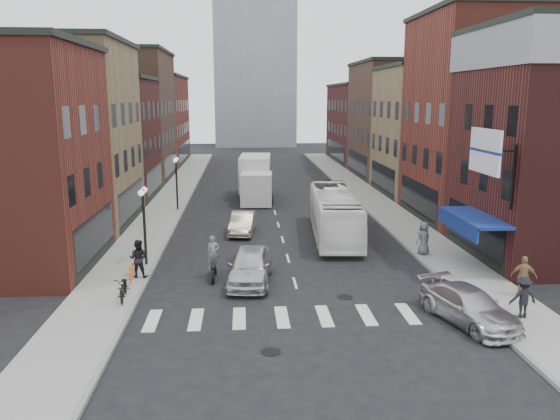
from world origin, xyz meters
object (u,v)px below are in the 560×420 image
object	(u,v)px
ped_left_solo	(138,258)
curb_car	(469,306)
streetlamp_near	(144,212)
streetlamp_far	(176,174)
transit_bus	(334,214)
motorcycle_rider	(213,259)
bike_rack	(132,273)
ped_right_b	(524,276)
billboard_sign	(487,153)
parked_bicycle	(124,287)
ped_right_a	(523,297)
box_truck	(256,179)
ped_right_c	(424,238)
sedan_left_far	(243,223)
sedan_left_near	(250,266)

from	to	relation	value
ped_left_solo	curb_car	bearing A→B (deg)	164.80
streetlamp_near	streetlamp_far	bearing A→B (deg)	90.00
streetlamp_near	streetlamp_far	size ratio (longest dim) A/B	1.00
streetlamp_near	ped_left_solo	xyz separation A→B (m)	(0.00, -2.03, -1.85)
ped_left_solo	transit_bus	bearing A→B (deg)	-136.45
streetlamp_near	motorcycle_rider	xyz separation A→B (m)	(3.55, -2.14, -1.91)
bike_rack	ped_right_b	distance (m)	17.48
curb_car	motorcycle_rider	bearing A→B (deg)	132.85
billboard_sign	parked_bicycle	world-z (taller)	billboard_sign
bike_rack	ped_right_a	world-z (taller)	ped_right_a
bike_rack	transit_bus	size ratio (longest dim) A/B	0.07
motorcycle_rider	billboard_sign	bearing A→B (deg)	-12.02
curb_car	billboard_sign	bearing A→B (deg)	45.92
bike_rack	ped_right_b	bearing A→B (deg)	-10.13
streetlamp_near	box_truck	distance (m)	19.44
bike_rack	ped_right_a	bearing A→B (deg)	-18.32
streetlamp_far	parked_bicycle	xyz separation A→B (m)	(-0.10, -18.90, -2.25)
billboard_sign	parked_bicycle	size ratio (longest dim) A/B	1.89
transit_bus	ped_right_c	size ratio (longest dim) A/B	5.90
sedan_left_far	curb_car	size ratio (longest dim) A/B	0.87
ped_right_a	ped_right_b	distance (m)	2.53
streetlamp_near	ped_right_c	distance (m)	14.94
sedan_left_near	ped_left_solo	bearing A→B (deg)	178.28
billboard_sign	sedan_left_far	xyz separation A→B (m)	(-11.02, 10.25, -5.46)
billboard_sign	bike_rack	size ratio (longest dim) A/B	4.62
streetlamp_far	curb_car	distance (m)	26.02
transit_bus	bike_rack	bearing A→B (deg)	-138.96
ped_right_b	billboard_sign	bearing A→B (deg)	-40.20
streetlamp_near	streetlamp_far	xyz separation A→B (m)	(0.00, 14.00, 0.00)
streetlamp_near	bike_rack	xyz separation A→B (m)	(-0.20, -2.70, -2.36)
sedan_left_near	bike_rack	bearing A→B (deg)	-174.46
streetlamp_near	billboard_sign	bearing A→B (deg)	-12.35
ped_left_solo	sedan_left_near	bearing A→B (deg)	-179.44
streetlamp_near	ped_right_b	xyz separation A→B (m)	(17.00, -5.77, -1.87)
parked_bicycle	billboard_sign	bearing A→B (deg)	-0.89
streetlamp_far	sedan_left_near	world-z (taller)	streetlamp_far
bike_rack	motorcycle_rider	xyz separation A→B (m)	(3.75, 0.56, 0.45)
motorcycle_rider	sedan_left_far	world-z (taller)	motorcycle_rider
sedan_left_far	transit_bus	bearing A→B (deg)	-6.56
sedan_left_near	sedan_left_far	size ratio (longest dim) A/B	1.18
streetlamp_near	bike_rack	distance (m)	3.59
streetlamp_far	transit_bus	size ratio (longest dim) A/B	0.39
transit_bus	sedan_left_far	size ratio (longest dim) A/B	2.62
streetlamp_near	sedan_left_near	size ratio (longest dim) A/B	0.85
bike_rack	ped_left_solo	bearing A→B (deg)	73.47
ped_right_a	parked_bicycle	bearing A→B (deg)	-14.70
bike_rack	ped_left_solo	world-z (taller)	ped_left_solo
ped_left_solo	streetlamp_far	bearing A→B (deg)	-81.47
parked_bicycle	ped_right_c	bearing A→B (deg)	15.18
streetlamp_far	box_truck	world-z (taller)	streetlamp_far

